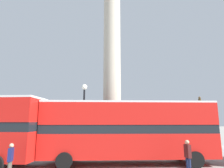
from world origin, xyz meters
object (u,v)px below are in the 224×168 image
pedestrian_near_lamp (188,155)px  pedestrian_by_plinth (10,159)px  bus_c (128,129)px  street_lamp (84,115)px  equestrian_statue (202,131)px  monument_column (112,82)px

pedestrian_near_lamp → pedestrian_by_plinth: bearing=86.3°
bus_c → street_lamp: bearing=149.3°
street_lamp → pedestrian_near_lamp: 8.05m
pedestrian_near_lamp → street_lamp: bearing=47.1°
equestrian_statue → pedestrian_near_lamp: size_ratio=3.22×
equestrian_statue → pedestrian_near_lamp: equestrian_statue is taller
bus_c → pedestrian_by_plinth: bus_c is taller
monument_column → pedestrian_near_lamp: monument_column is taller
monument_column → equestrian_statue: size_ratio=3.49×
equestrian_statue → monument_column: bearing=-125.6°
monument_column → pedestrian_near_lamp: size_ratio=11.25×
monument_column → street_lamp: (-2.13, -3.91, -3.36)m
pedestrian_by_plinth → street_lamp: bearing=-40.6°
bus_c → pedestrian_near_lamp: size_ratio=6.39×
monument_column → bus_c: size_ratio=1.76×
equestrian_statue → street_lamp: size_ratio=1.02×
equestrian_statue → street_lamp: equestrian_statue is taller
bus_c → equestrian_statue: (9.49, 10.68, -0.66)m
pedestrian_near_lamp → bus_c: bearing=40.8°
equestrian_statue → pedestrian_near_lamp: 14.74m
pedestrian_near_lamp → pedestrian_by_plinth: size_ratio=1.06×
bus_c → equestrian_statue: equestrian_statue is taller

